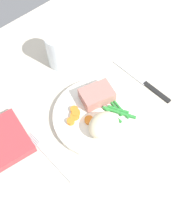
{
  "coord_description": "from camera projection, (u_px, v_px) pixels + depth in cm",
  "views": [
    {
      "loc": [
        -27.07,
        -27.1,
        63.0
      ],
      "look_at": [
        -2.35,
        -1.27,
        4.6
      ],
      "focal_mm": 43.5,
      "sensor_mm": 36.0,
      "label": 1
    }
  ],
  "objects": [
    {
      "name": "napkin",
      "position": [
        1.0,
        142.0,
        0.66
      ],
      "size": [
        14.33,
        15.06,
        2.11
      ],
      "primitive_type": "cube",
      "rotation": [
        0.0,
        0.0,
        -0.16
      ],
      "color": "#B2383D",
      "rests_on": "dining_table"
    },
    {
      "name": "green_beans",
      "position": [
        117.0,
        110.0,
        0.7
      ],
      "size": [
        4.4,
        11.38,
        0.84
      ],
      "color": "#2D8C38",
      "rests_on": "dinner_plate"
    },
    {
      "name": "dinner_plate",
      "position": [
        98.0,
        116.0,
        0.7
      ],
      "size": [
        23.21,
        23.21,
        1.6
      ],
      "primitive_type": "cylinder",
      "color": "white",
      "rests_on": "dining_table"
    },
    {
      "name": "fork",
      "position": [
        50.0,
        157.0,
        0.65
      ],
      "size": [
        1.44,
        16.6,
        0.4
      ],
      "rotation": [
        0.0,
        0.0,
        -0.03
      ],
      "color": "silver",
      "rests_on": "dining_table"
    },
    {
      "name": "knife",
      "position": [
        143.0,
        81.0,
        0.77
      ],
      "size": [
        1.7,
        20.5,
        0.64
      ],
      "rotation": [
        0.0,
        0.0,
        0.07
      ],
      "color": "black",
      "rests_on": "dining_table"
    },
    {
      "name": "meat_portion",
      "position": [
        97.0,
        95.0,
        0.7
      ],
      "size": [
        9.67,
        8.11,
        3.16
      ],
      "primitive_type": "cube",
      "rotation": [
        0.0,
        0.0,
        -0.29
      ],
      "color": "#B2756B",
      "rests_on": "dinner_plate"
    },
    {
      "name": "dining_table",
      "position": [
        101.0,
        111.0,
        0.73
      ],
      "size": [
        120.0,
        90.0,
        2.0
      ],
      "color": "beige",
      "rests_on": "ground"
    },
    {
      "name": "water_glass",
      "position": [
        61.0,
        51.0,
        0.77
      ],
      "size": [
        7.85,
        7.85,
        10.26
      ],
      "color": "silver",
      "rests_on": "dining_table"
    },
    {
      "name": "carrot_slices",
      "position": [
        77.0,
        116.0,
        0.69
      ],
      "size": [
        5.75,
        7.03,
        1.01
      ],
      "color": "orange",
      "rests_on": "dinner_plate"
    },
    {
      "name": "mashed_potatoes",
      "position": [
        104.0,
        125.0,
        0.65
      ],
      "size": [
        7.97,
        6.59,
        4.65
      ],
      "primitive_type": "ellipsoid",
      "color": "beige",
      "rests_on": "dinner_plate"
    }
  ]
}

